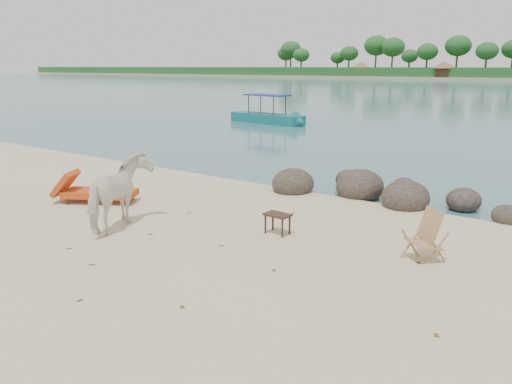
# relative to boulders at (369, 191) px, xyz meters

# --- Properties ---
(boulders) EXTENTS (6.31, 2.88, 0.94)m
(boulders) POSITION_rel_boulders_xyz_m (0.00, 0.00, 0.00)
(boulders) COLOR #302920
(boulders) RESTS_ON ground
(cow) EXTENTS (1.52, 2.04, 1.57)m
(cow) POSITION_rel_boulders_xyz_m (-3.28, -5.58, 0.59)
(cow) COLOR white
(cow) RESTS_ON ground
(side_table) EXTENTS (0.55, 0.37, 0.43)m
(side_table) POSITION_rel_boulders_xyz_m (-0.34, -3.95, 0.02)
(side_table) COLOR black
(side_table) RESTS_ON ground
(lounge_chair) EXTENTS (2.36, 1.82, 0.68)m
(lounge_chair) POSITION_rel_boulders_xyz_m (-5.42, -4.48, 0.15)
(lounge_chair) COLOR #CC5318
(lounge_chair) RESTS_ON ground
(deck_chair) EXTENTS (0.84, 0.85, 0.89)m
(deck_chair) POSITION_rel_boulders_xyz_m (2.58, -3.64, 0.26)
(deck_chair) COLOR tan
(deck_chair) RESTS_ON ground
(boat_near) EXTENTS (5.99, 2.13, 2.86)m
(boat_near) POSITION_rel_boulders_xyz_m (-12.71, 13.77, 1.24)
(boat_near) COLOR #116368
(boat_near) RESTS_ON water
(dead_leaves) EXTENTS (6.80, 5.88, 0.00)m
(dead_leaves) POSITION_rel_boulders_xyz_m (-0.56, -5.69, -0.19)
(dead_leaves) COLOR brown
(dead_leaves) RESTS_ON ground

